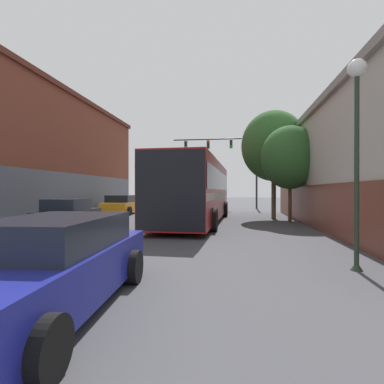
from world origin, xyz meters
TOP-DOWN VIEW (x-y plane):
  - lane_center_line at (0.00, 16.86)m, footprint 0.14×45.72m
  - bus at (1.72, 16.49)m, footprint 3.24×12.05m
  - hatchback_foreground at (1.17, 4.08)m, footprint 2.17×4.78m
  - parked_car_left_near at (-4.01, 13.40)m, footprint 2.21×4.02m
  - parked_car_left_mid at (-4.45, 21.31)m, footprint 2.18×3.87m
  - traffic_signal_gantry at (3.28, 29.71)m, footprint 8.27×0.36m
  - street_lamp at (6.40, 7.06)m, footprint 0.39×0.39m
  - street_tree_near at (6.20, 19.23)m, footprint 3.98×3.58m
  - street_tree_far at (6.76, 16.89)m, footprint 3.11×2.80m

SIDE VIEW (x-z plane):
  - lane_center_line at x=0.00m, z-range 0.00..0.01m
  - parked_car_left_near at x=-4.01m, z-range -0.03..1.32m
  - hatchback_foreground at x=1.17m, z-range -0.02..1.31m
  - parked_car_left_mid at x=-4.45m, z-range -0.03..1.37m
  - bus at x=1.72m, z-range 0.21..3.46m
  - street_lamp at x=6.40m, z-range 0.76..5.33m
  - street_tree_far at x=6.76m, z-range 0.91..6.15m
  - street_tree_near at x=6.20m, z-range 1.15..7.85m
  - traffic_signal_gantry at x=3.28m, z-range 1.73..8.86m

